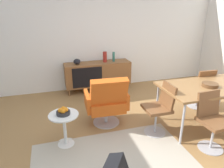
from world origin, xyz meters
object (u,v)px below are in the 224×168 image
(side_table_round, at_px, (65,126))
(fruit_bowl, at_px, (63,112))
(vase_cobalt, at_px, (105,57))
(lounge_chair_red, at_px, (107,101))
(dining_table, at_px, (208,88))
(dining_chair_front_left, at_px, (212,119))
(dining_chair_near_window, at_px, (160,107))
(wooden_bowl_on_table, at_px, (210,85))
(vase_sculptural_dark, at_px, (114,57))
(dining_chair_back_right, at_px, (201,87))
(sideboard, at_px, (98,74))
(vase_ceramic_small, at_px, (77,61))

(side_table_round, height_order, fruit_bowl, fruit_bowl)
(vase_cobalt, relative_size, lounge_chair_red, 0.27)
(dining_table, height_order, dining_chair_front_left, dining_chair_front_left)
(dining_chair_near_window, bearing_deg, dining_table, 0.08)
(lounge_chair_red, distance_m, side_table_round, 0.86)
(wooden_bowl_on_table, distance_m, fruit_bowl, 2.42)
(dining_chair_near_window, bearing_deg, side_table_round, 175.73)
(vase_sculptural_dark, distance_m, side_table_round, 2.49)
(dining_chair_back_right, bearing_deg, sideboard, 139.00)
(dining_chair_near_window, distance_m, side_table_round, 1.54)
(vase_cobalt, xyz_separation_m, vase_sculptural_dark, (0.22, 0.00, -0.01))
(side_table_round, xyz_separation_m, fruit_bowl, (0.00, -0.00, 0.24))
(sideboard, distance_m, dining_chair_back_right, 2.37)
(dining_chair_back_right, relative_size, side_table_round, 1.65)
(vase_cobalt, xyz_separation_m, dining_chair_back_right, (1.60, -1.55, -0.38))
(vase_ceramic_small, bearing_deg, fruit_bowl, -103.63)
(dining_table, distance_m, fruit_bowl, 2.42)
(lounge_chair_red, bearing_deg, wooden_bowl_on_table, -17.41)
(dining_chair_front_left, xyz_separation_m, lounge_chair_red, (-1.30, 1.04, -0.00))
(wooden_bowl_on_table, height_order, dining_chair_back_right, dining_chair_back_right)
(vase_cobalt, distance_m, lounge_chair_red, 1.72)
(wooden_bowl_on_table, distance_m, dining_chair_back_right, 0.75)
(dining_chair_front_left, height_order, side_table_round, dining_chair_front_left)
(vase_sculptural_dark, bearing_deg, wooden_bowl_on_table, -64.59)
(dining_table, xyz_separation_m, dining_chair_back_right, (0.35, 0.56, -0.23))
(vase_sculptural_dark, relative_size, dining_table, 0.14)
(vase_ceramic_small, bearing_deg, dining_chair_back_right, -34.30)
(lounge_chair_red, bearing_deg, dining_chair_front_left, -38.59)
(vase_cobalt, relative_size, vase_sculptural_dark, 1.09)
(vase_cobalt, bearing_deg, dining_chair_back_right, -44.21)
(dining_chair_front_left, distance_m, side_table_round, 2.17)
(dining_chair_near_window, bearing_deg, wooden_bowl_on_table, -2.34)
(dining_chair_front_left, bearing_deg, side_table_round, 161.96)
(sideboard, height_order, vase_ceramic_small, vase_ceramic_small)
(sideboard, bearing_deg, fruit_bowl, -116.05)
(vase_cobalt, relative_size, vase_ceramic_small, 1.53)
(dining_chair_back_right, bearing_deg, vase_ceramic_small, 145.70)
(dining_chair_front_left, bearing_deg, vase_cobalt, 108.55)
(dining_chair_front_left, distance_m, dining_chair_back_right, 1.32)
(dining_chair_front_left, xyz_separation_m, fruit_bowl, (-2.06, 0.67, 0.09))
(sideboard, xyz_separation_m, vase_ceramic_small, (-0.49, 0.00, 0.34))
(sideboard, height_order, side_table_round, sideboard)
(lounge_chair_red, xyz_separation_m, fruit_bowl, (-0.76, -0.37, 0.10))
(sideboard, height_order, fruit_bowl, sideboard)
(sideboard, height_order, vase_cobalt, vase_cobalt)
(vase_sculptural_dark, distance_m, dining_table, 2.35)
(dining_chair_front_left, distance_m, fruit_bowl, 2.17)
(vase_cobalt, xyz_separation_m, dining_chair_near_window, (0.36, -2.11, -0.38))
(sideboard, relative_size, dining_table, 1.00)
(fruit_bowl, bearing_deg, dining_chair_near_window, -4.24)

